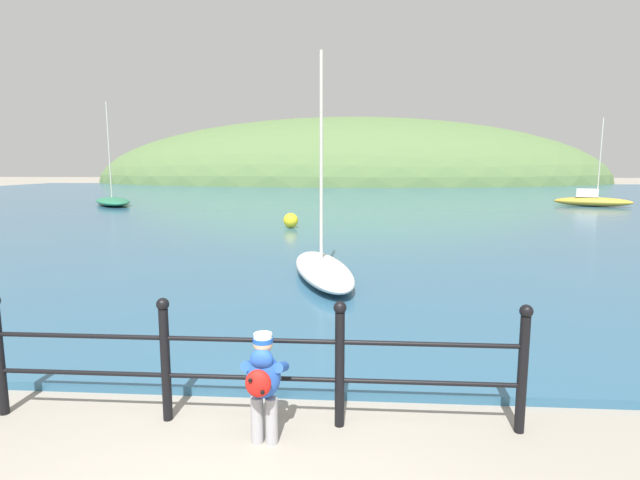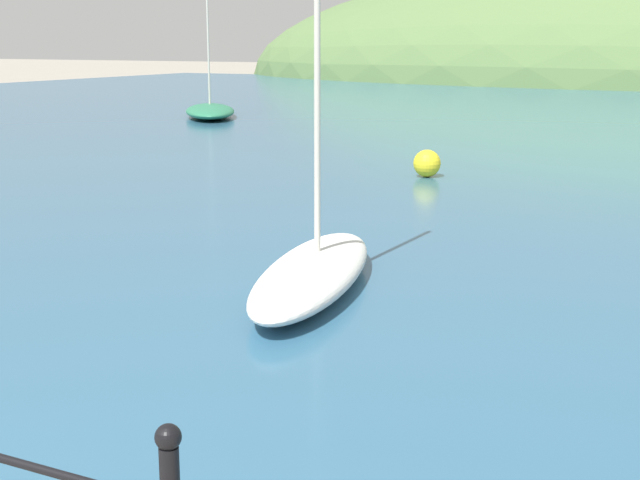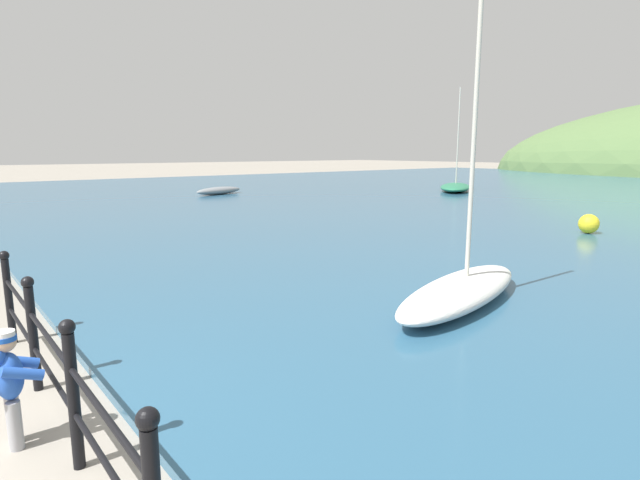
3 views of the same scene
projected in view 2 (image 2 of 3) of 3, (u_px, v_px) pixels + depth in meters
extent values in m
cube|color=#2D5B7A|center=(623.00, 120.00, 31.77)|extent=(80.00, 60.00, 0.10)
sphere|color=black|center=(168.00, 437.00, 3.87)|extent=(0.12, 0.12, 0.12)
ellipsoid|color=silver|center=(313.00, 272.00, 9.93)|extent=(1.87, 3.92, 0.40)
cylinder|color=beige|center=(317.00, 63.00, 9.61)|extent=(0.07, 0.07, 4.17)
ellipsoid|color=#287551|center=(210.00, 111.00, 32.06)|extent=(4.26, 5.14, 0.46)
cylinder|color=beige|center=(208.00, 26.00, 31.64)|extent=(0.07, 0.07, 5.55)
sphere|color=yellow|center=(427.00, 163.00, 18.11)|extent=(0.56, 0.56, 0.56)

